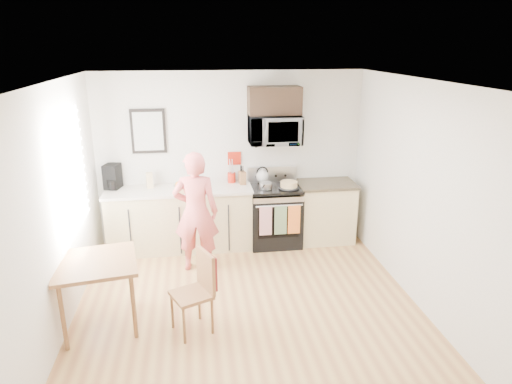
{
  "coord_description": "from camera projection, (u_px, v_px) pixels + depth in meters",
  "views": [
    {
      "loc": [
        -0.56,
        -4.45,
        2.97
      ],
      "look_at": [
        0.2,
        1.0,
        1.17
      ],
      "focal_mm": 32.0,
      "sensor_mm": 36.0,
      "label": 1
    }
  ],
  "objects": [
    {
      "name": "cake",
      "position": [
        289.0,
        185.0,
        6.74
      ],
      "size": [
        0.31,
        0.31,
        0.1
      ],
      "color": "black",
      "rests_on": "range"
    },
    {
      "name": "front_wall",
      "position": [
        301.0,
        349.0,
        2.62
      ],
      "size": [
        4.0,
        0.04,
        2.6
      ],
      "primitive_type": "cube",
      "color": "beige",
      "rests_on": "floor"
    },
    {
      "name": "right_wall",
      "position": [
        429.0,
        202.0,
        5.04
      ],
      "size": [
        0.04,
        4.6,
        2.6
      ],
      "primitive_type": "cube",
      "color": "beige",
      "rests_on": "floor"
    },
    {
      "name": "fruit_bowl",
      "position": [
        181.0,
        186.0,
        6.67
      ],
      "size": [
        0.24,
        0.24,
        0.1
      ],
      "color": "silver",
      "rests_on": "countertop_left"
    },
    {
      "name": "bread_bag",
      "position": [
        189.0,
        188.0,
        6.5
      ],
      "size": [
        0.32,
        0.18,
        0.11
      ],
      "primitive_type": "cube",
      "rotation": [
        0.0,
        0.0,
        0.13
      ],
      "color": "tan",
      "rests_on": "countertop_left"
    },
    {
      "name": "window",
      "position": [
        71.0,
        174.0,
        5.19
      ],
      "size": [
        0.06,
        1.4,
        1.5
      ],
      "color": "silver",
      "rests_on": "left_wall"
    },
    {
      "name": "upper_cabinet",
      "position": [
        274.0,
        100.0,
        6.59
      ],
      "size": [
        0.76,
        0.35,
        0.4
      ],
      "primitive_type": "cube",
      "color": "black",
      "rests_on": "back_wall"
    },
    {
      "name": "wall_trivet",
      "position": [
        234.0,
        158.0,
        6.94
      ],
      "size": [
        0.2,
        0.02,
        0.2
      ],
      "primitive_type": "cube",
      "color": "#A71C0E",
      "rests_on": "back_wall"
    },
    {
      "name": "coffee_maker",
      "position": [
        112.0,
        177.0,
        6.64
      ],
      "size": [
        0.26,
        0.33,
        0.36
      ],
      "rotation": [
        0.0,
        0.0,
        -0.27
      ],
      "color": "black",
      "rests_on": "countertop_left"
    },
    {
      "name": "wall_art",
      "position": [
        148.0,
        131.0,
        6.62
      ],
      "size": [
        0.5,
        0.04,
        0.65
      ],
      "color": "black",
      "rests_on": "back_wall"
    },
    {
      "name": "cabinet_right",
      "position": [
        325.0,
        213.0,
        7.12
      ],
      "size": [
        0.84,
        0.6,
        0.9
      ],
      "primitive_type": "cube",
      "color": "beige",
      "rests_on": "floor"
    },
    {
      "name": "floor",
      "position": [
        251.0,
        317.0,
        5.18
      ],
      "size": [
        4.6,
        4.6,
        0.0
      ],
      "primitive_type": "plane",
      "color": "#9E673D",
      "rests_on": "ground"
    },
    {
      "name": "utensil_crock",
      "position": [
        232.0,
        173.0,
        6.93
      ],
      "size": [
        0.12,
        0.12,
        0.36
      ],
      "color": "#A71C0E",
      "rests_on": "countertop_left"
    },
    {
      "name": "pot",
      "position": [
        266.0,
        186.0,
        6.71
      ],
      "size": [
        0.19,
        0.3,
        0.09
      ],
      "rotation": [
        0.0,
        0.0,
        -0.37
      ],
      "color": "#B4B3B8",
      "rests_on": "range"
    },
    {
      "name": "milk_carton",
      "position": [
        150.0,
        180.0,
        6.68
      ],
      "size": [
        0.1,
        0.1,
        0.23
      ],
      "primitive_type": "cube",
      "rotation": [
        0.0,
        0.0,
        0.23
      ],
      "color": "#D3B57E",
      "rests_on": "countertop_left"
    },
    {
      "name": "range",
      "position": [
        275.0,
        217.0,
        6.99
      ],
      "size": [
        0.76,
        0.7,
        1.16
      ],
      "color": "black",
      "rests_on": "floor"
    },
    {
      "name": "kettle",
      "position": [
        262.0,
        176.0,
        6.98
      ],
      "size": [
        0.2,
        0.2,
        0.25
      ],
      "color": "silver",
      "rests_on": "range"
    },
    {
      "name": "ceiling",
      "position": [
        250.0,
        84.0,
        4.37
      ],
      "size": [
        4.0,
        4.6,
        0.04
      ],
      "primitive_type": "cube",
      "color": "white",
      "rests_on": "back_wall"
    },
    {
      "name": "back_wall",
      "position": [
        231.0,
        158.0,
        6.94
      ],
      "size": [
        4.0,
        0.04,
        2.6
      ],
      "primitive_type": "cube",
      "color": "beige",
      "rests_on": "floor"
    },
    {
      "name": "microwave",
      "position": [
        275.0,
        130.0,
        6.68
      ],
      "size": [
        0.76,
        0.51,
        0.42
      ],
      "primitive_type": "imported",
      "color": "#B4B3B8",
      "rests_on": "back_wall"
    },
    {
      "name": "chair",
      "position": [
        202.0,
        280.0,
        4.84
      ],
      "size": [
        0.53,
        0.5,
        0.9
      ],
      "rotation": [
        0.0,
        0.0,
        0.42
      ],
      "color": "brown",
      "rests_on": "floor"
    },
    {
      "name": "dining_table",
      "position": [
        96.0,
        269.0,
        4.84
      ],
      "size": [
        0.83,
        0.83,
        0.78
      ],
      "rotation": [
        0.0,
        0.0,
        0.17
      ],
      "color": "brown",
      "rests_on": "floor"
    },
    {
      "name": "cabinet_left",
      "position": [
        180.0,
        220.0,
        6.82
      ],
      "size": [
        2.1,
        0.6,
        0.9
      ],
      "primitive_type": "cube",
      "color": "beige",
      "rests_on": "floor"
    },
    {
      "name": "left_wall",
      "position": [
        50.0,
        220.0,
        4.51
      ],
      "size": [
        0.04,
        4.6,
        2.6
      ],
      "primitive_type": "cube",
      "color": "beige",
      "rests_on": "floor"
    },
    {
      "name": "countertop_left",
      "position": [
        179.0,
        190.0,
        6.67
      ],
      "size": [
        2.14,
        0.64,
        0.04
      ],
      "primitive_type": "cube",
      "color": "beige",
      "rests_on": "cabinet_left"
    },
    {
      "name": "person",
      "position": [
        196.0,
        212.0,
        6.07
      ],
      "size": [
        0.65,
        0.47,
        1.66
      ],
      "primitive_type": "imported",
      "rotation": [
        0.0,
        0.0,
        3.02
      ],
      "color": "#DE3D3F",
      "rests_on": "floor"
    },
    {
      "name": "countertop_right",
      "position": [
        326.0,
        184.0,
        6.97
      ],
      "size": [
        0.88,
        0.64,
        0.04
      ],
      "primitive_type": "cube",
      "color": "black",
      "rests_on": "cabinet_right"
    },
    {
      "name": "knife_block",
      "position": [
        242.0,
        178.0,
        6.87
      ],
      "size": [
        0.11,
        0.14,
        0.2
      ],
      "primitive_type": "cube",
      "rotation": [
        0.0,
        0.0,
        0.13
      ],
      "color": "brown",
      "rests_on": "countertop_left"
    }
  ]
}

